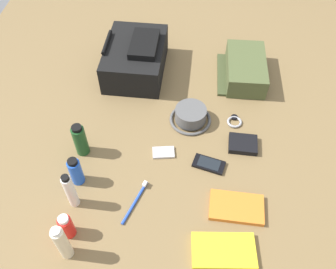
# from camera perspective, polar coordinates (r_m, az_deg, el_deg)

# --- Properties ---
(ground_plane) EXTENTS (2.64, 2.02, 0.02)m
(ground_plane) POSITION_cam_1_polar(r_m,az_deg,el_deg) (1.46, 0.00, -1.27)
(ground_plane) COLOR brown
(ground_plane) RESTS_ON ground
(backpack) EXTENTS (0.36, 0.26, 0.17)m
(backpack) POSITION_cam_1_polar(r_m,az_deg,el_deg) (1.70, -5.04, 11.82)
(backpack) COLOR black
(backpack) RESTS_ON ground_plane
(toiletry_pouch) EXTENTS (0.29, 0.22, 0.10)m
(toiletry_pouch) POSITION_cam_1_polar(r_m,az_deg,el_deg) (1.71, 11.88, 9.98)
(toiletry_pouch) COLOR #47512D
(toiletry_pouch) RESTS_ON ground_plane
(bucket_hat) EXTENTS (0.17, 0.17, 0.07)m
(bucket_hat) POSITION_cam_1_polar(r_m,az_deg,el_deg) (1.50, 3.54, 2.94)
(bucket_hat) COLOR #515151
(bucket_hat) RESTS_ON ground_plane
(lotion_bottle) EXTENTS (0.04, 0.04, 0.17)m
(lotion_bottle) POSITION_cam_1_polar(r_m,az_deg,el_deg) (1.20, -16.19, -15.92)
(lotion_bottle) COLOR beige
(lotion_bottle) RESTS_ON ground_plane
(sunscreen_spray) EXTENTS (0.04, 0.04, 0.11)m
(sunscreen_spray) POSITION_cam_1_polar(r_m,az_deg,el_deg) (1.25, -15.54, -13.61)
(sunscreen_spray) COLOR red
(sunscreen_spray) RESTS_ON ground_plane
(toothpaste_tube) EXTENTS (0.03, 0.03, 0.17)m
(toothpaste_tube) POSITION_cam_1_polar(r_m,az_deg,el_deg) (1.28, -14.99, -8.50)
(toothpaste_tube) COLOR white
(toothpaste_tube) RESTS_ON ground_plane
(deodorant_spray) EXTENTS (0.05, 0.05, 0.13)m
(deodorant_spray) POSITION_cam_1_polar(r_m,az_deg,el_deg) (1.34, -14.19, -5.58)
(deodorant_spray) COLOR blue
(deodorant_spray) RESTS_ON ground_plane
(shampoo_bottle) EXTENTS (0.05, 0.05, 0.15)m
(shampoo_bottle) POSITION_cam_1_polar(r_m,az_deg,el_deg) (1.41, -13.53, -0.84)
(shampoo_bottle) COLOR #19471E
(shampoo_bottle) RESTS_ON ground_plane
(paperback_novel) EXTENTS (0.14, 0.21, 0.02)m
(paperback_novel) POSITION_cam_1_polar(r_m,az_deg,el_deg) (1.24, 8.66, -17.49)
(paperback_novel) COLOR yellow
(paperback_novel) RESTS_ON ground_plane
(travel_guidebook) EXTENTS (0.12, 0.19, 0.02)m
(travel_guidebook) POSITION_cam_1_polar(r_m,az_deg,el_deg) (1.31, 10.63, -11.12)
(travel_guidebook) COLOR orange
(travel_guidebook) RESTS_ON ground_plane
(cell_phone) EXTENTS (0.09, 0.13, 0.01)m
(cell_phone) POSITION_cam_1_polar(r_m,az_deg,el_deg) (1.39, 6.39, -4.62)
(cell_phone) COLOR black
(cell_phone) RESTS_ON ground_plane
(media_player) EXTENTS (0.07, 0.09, 0.01)m
(media_player) POSITION_cam_1_polar(r_m,az_deg,el_deg) (1.41, -0.70, -2.82)
(media_player) COLOR #B7B7BC
(media_player) RESTS_ON ground_plane
(wristwatch) EXTENTS (0.07, 0.06, 0.01)m
(wristwatch) POSITION_cam_1_polar(r_m,az_deg,el_deg) (1.54, 10.32, 2.04)
(wristwatch) COLOR #99999E
(wristwatch) RESTS_ON ground_plane
(toothbrush) EXTENTS (0.17, 0.07, 0.02)m
(toothbrush) POSITION_cam_1_polar(r_m,az_deg,el_deg) (1.31, -4.97, -10.10)
(toothbrush) COLOR blue
(toothbrush) RESTS_ON ground_plane
(wallet) EXTENTS (0.09, 0.11, 0.02)m
(wallet) POSITION_cam_1_polar(r_m,az_deg,el_deg) (1.46, 11.60, -1.47)
(wallet) COLOR black
(wallet) RESTS_ON ground_plane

